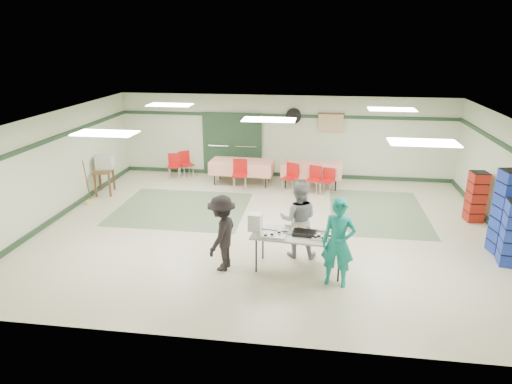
# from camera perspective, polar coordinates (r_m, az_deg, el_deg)

# --- Properties ---
(floor) EXTENTS (11.00, 11.00, 0.00)m
(floor) POSITION_cam_1_polar(r_m,az_deg,el_deg) (11.30, 1.51, -4.48)
(floor) COLOR #BEB799
(floor) RESTS_ON ground
(ceiling) EXTENTS (11.00, 11.00, 0.00)m
(ceiling) POSITION_cam_1_polar(r_m,az_deg,el_deg) (10.53, 1.63, 9.14)
(ceiling) COLOR silver
(ceiling) RESTS_ON wall_back
(wall_back) EXTENTS (11.00, 0.00, 11.00)m
(wall_back) POSITION_cam_1_polar(r_m,az_deg,el_deg) (15.19, 3.51, 6.91)
(wall_back) COLOR beige
(wall_back) RESTS_ON floor
(wall_front) EXTENTS (11.00, 0.00, 11.00)m
(wall_front) POSITION_cam_1_polar(r_m,az_deg,el_deg) (6.70, -2.87, -8.92)
(wall_front) COLOR beige
(wall_front) RESTS_ON floor
(wall_left) EXTENTS (0.00, 9.00, 9.00)m
(wall_left) POSITION_cam_1_polar(r_m,az_deg,el_deg) (12.67, -24.02, 2.90)
(wall_left) COLOR beige
(wall_left) RESTS_ON floor
(trim_back) EXTENTS (11.00, 0.06, 0.10)m
(trim_back) POSITION_cam_1_polar(r_m,az_deg,el_deg) (15.03, 3.56, 9.50)
(trim_back) COLOR #1E3722
(trim_back) RESTS_ON wall_back
(baseboard_back) EXTENTS (11.00, 0.06, 0.12)m
(baseboard_back) POSITION_cam_1_polar(r_m,az_deg,el_deg) (15.47, 3.41, 2.21)
(baseboard_back) COLOR #1E3722
(baseboard_back) RESTS_ON floor
(trim_left) EXTENTS (0.06, 9.00, 0.10)m
(trim_left) POSITION_cam_1_polar(r_m,az_deg,el_deg) (12.50, -24.33, 5.98)
(trim_left) COLOR #1E3722
(trim_left) RESTS_ON wall_back
(baseboard_left) EXTENTS (0.06, 9.00, 0.12)m
(baseboard_left) POSITION_cam_1_polar(r_m,az_deg,el_deg) (13.03, -23.17, -2.56)
(baseboard_left) COLOR #1E3722
(baseboard_left) RESTS_ON floor
(baseboard_right) EXTENTS (0.06, 9.00, 0.12)m
(baseboard_right) POSITION_cam_1_polar(r_m,az_deg,el_deg) (12.02, 28.50, -5.12)
(baseboard_right) COLOR #1E3722
(baseboard_right) RESTS_ON floor
(green_patch_a) EXTENTS (3.50, 3.00, 0.01)m
(green_patch_a) POSITION_cam_1_polar(r_m,az_deg,el_deg) (12.70, -9.25, -2.03)
(green_patch_a) COLOR #647F5D
(green_patch_a) RESTS_ON floor
(green_patch_b) EXTENTS (2.50, 3.50, 0.01)m
(green_patch_b) POSITION_cam_1_polar(r_m,az_deg,el_deg) (12.74, 14.93, -2.38)
(green_patch_b) COLOR #647F5D
(green_patch_b) RESTS_ON floor
(double_door_left) EXTENTS (0.90, 0.06, 2.10)m
(double_door_left) POSITION_cam_1_polar(r_m,az_deg,el_deg) (15.51, -4.70, 6.01)
(double_door_left) COLOR gray
(double_door_left) RESTS_ON floor
(double_door_right) EXTENTS (0.90, 0.06, 2.10)m
(double_door_right) POSITION_cam_1_polar(r_m,az_deg,el_deg) (15.34, -1.21, 5.92)
(double_door_right) COLOR gray
(double_door_right) RESTS_ON floor
(door_frame) EXTENTS (2.00, 0.03, 2.15)m
(door_frame) POSITION_cam_1_polar(r_m,az_deg,el_deg) (15.40, -3.00, 5.95)
(door_frame) COLOR #1E3722
(door_frame) RESTS_ON floor
(wall_fan) EXTENTS (0.50, 0.10, 0.50)m
(wall_fan) POSITION_cam_1_polar(r_m,az_deg,el_deg) (14.98, 4.71, 9.45)
(wall_fan) COLOR black
(wall_fan) RESTS_ON wall_back
(scroll_banner) EXTENTS (0.80, 0.02, 0.60)m
(scroll_banner) POSITION_cam_1_polar(r_m,az_deg,el_deg) (14.99, 9.32, 8.50)
(scroll_banner) COLOR #DFBA8B
(scroll_banner) RESTS_ON wall_back
(serving_table) EXTENTS (1.94, 0.93, 0.76)m
(serving_table) POSITION_cam_1_polar(r_m,az_deg,el_deg) (9.10, 5.46, -5.60)
(serving_table) COLOR #BABAB5
(serving_table) RESTS_ON floor
(sheet_tray_right) EXTENTS (0.63, 0.50, 0.02)m
(sheet_tray_right) POSITION_cam_1_polar(r_m,az_deg,el_deg) (9.04, 8.83, -5.55)
(sheet_tray_right) COLOR silver
(sheet_tray_right) RESTS_ON serving_table
(sheet_tray_mid) EXTENTS (0.56, 0.45, 0.02)m
(sheet_tray_mid) POSITION_cam_1_polar(r_m,az_deg,el_deg) (9.23, 5.06, -4.87)
(sheet_tray_mid) COLOR silver
(sheet_tray_mid) RESTS_ON serving_table
(sheet_tray_left) EXTENTS (0.57, 0.45, 0.02)m
(sheet_tray_left) POSITION_cam_1_polar(r_m,az_deg,el_deg) (9.03, 2.12, -5.36)
(sheet_tray_left) COLOR silver
(sheet_tray_left) RESTS_ON serving_table
(baking_pan) EXTENTS (0.48, 0.33, 0.08)m
(baking_pan) POSITION_cam_1_polar(r_m,az_deg,el_deg) (9.08, 6.10, -5.13)
(baking_pan) COLOR black
(baking_pan) RESTS_ON serving_table
(foam_box_stack) EXTENTS (0.28, 0.26, 0.36)m
(foam_box_stack) POSITION_cam_1_polar(r_m,az_deg,el_deg) (9.18, -0.09, -3.77)
(foam_box_stack) COLOR white
(foam_box_stack) RESTS_ON serving_table
(volunteer_teal) EXTENTS (0.69, 0.52, 1.71)m
(volunteer_teal) POSITION_cam_1_polar(r_m,az_deg,el_deg) (8.62, 10.24, -6.27)
(volunteer_teal) COLOR #13837B
(volunteer_teal) RESTS_ON floor
(volunteer_grey) EXTENTS (0.82, 0.65, 1.66)m
(volunteer_grey) POSITION_cam_1_polar(r_m,az_deg,el_deg) (9.64, 5.32, -3.45)
(volunteer_grey) COLOR gray
(volunteer_grey) RESTS_ON floor
(volunteer_dark) EXTENTS (0.74, 1.09, 1.56)m
(volunteer_dark) POSITION_cam_1_polar(r_m,az_deg,el_deg) (9.10, -4.28, -5.14)
(volunteer_dark) COLOR black
(volunteer_dark) RESTS_ON floor
(dining_table_a) EXTENTS (1.86, 0.87, 0.77)m
(dining_table_a) POSITION_cam_1_polar(r_m,az_deg,el_deg) (14.31, 6.95, 2.85)
(dining_table_a) COLOR red
(dining_table_a) RESTS_ON floor
(dining_table_b) EXTENTS (2.01, 0.96, 0.77)m
(dining_table_b) POSITION_cam_1_polar(r_m,az_deg,el_deg) (14.51, -1.78, 3.20)
(dining_table_b) COLOR red
(dining_table_b) RESTS_ON floor
(chair_a) EXTENTS (0.48, 0.48, 0.83)m
(chair_a) POSITION_cam_1_polar(r_m,az_deg,el_deg) (13.77, 7.32, 1.92)
(chair_a) COLOR red
(chair_a) RESTS_ON floor
(chair_b) EXTENTS (0.53, 0.53, 0.88)m
(chair_b) POSITION_cam_1_polar(r_m,az_deg,el_deg) (13.79, 4.43, 2.18)
(chair_b) COLOR red
(chair_b) RESTS_ON floor
(chair_c) EXTENTS (0.46, 0.47, 0.78)m
(chair_c) POSITION_cam_1_polar(r_m,az_deg,el_deg) (13.78, 9.01, 1.71)
(chair_c) COLOR red
(chair_c) RESTS_ON floor
(chair_d) EXTENTS (0.47, 0.47, 0.94)m
(chair_d) POSITION_cam_1_polar(r_m,az_deg,el_deg) (13.97, -2.02, 2.61)
(chair_d) COLOR red
(chair_d) RESTS_ON floor
(chair_loose_a) EXTENTS (0.57, 0.57, 0.88)m
(chair_loose_a) POSITION_cam_1_polar(r_m,az_deg,el_deg) (15.40, -8.84, 3.78)
(chair_loose_a) COLOR red
(chair_loose_a) RESTS_ON floor
(chair_loose_b) EXTENTS (0.46, 0.46, 0.84)m
(chair_loose_b) POSITION_cam_1_polar(r_m,az_deg,el_deg) (15.33, -10.20, 3.54)
(chair_loose_b) COLOR red
(chair_loose_b) RESTS_ON floor
(crate_stack_blue_a) EXTENTS (0.48, 0.48, 1.87)m
(crate_stack_blue_a) POSITION_cam_1_polar(r_m,az_deg,el_deg) (11.06, 28.71, -2.23)
(crate_stack_blue_a) COLOR #1B27A3
(crate_stack_blue_a) RESTS_ON floor
(crate_stack_red) EXTENTS (0.44, 0.44, 1.30)m
(crate_stack_red) POSITION_cam_1_polar(r_m,az_deg,el_deg) (12.77, 25.83, -0.54)
(crate_stack_red) COLOR #9B1F0F
(crate_stack_red) RESTS_ON floor
(printer_table) EXTENTS (0.69, 0.88, 0.74)m
(printer_table) POSITION_cam_1_polar(r_m,az_deg,el_deg) (14.30, -18.49, 2.22)
(printer_table) COLOR brown
(printer_table) RESTS_ON floor
(office_printer) EXTENTS (0.58, 0.53, 0.39)m
(office_printer) POSITION_cam_1_polar(r_m,az_deg,el_deg) (14.34, -18.39, 3.58)
(office_printer) COLOR beige
(office_printer) RESTS_ON printer_table
(broom) EXTENTS (0.07, 0.21, 1.24)m
(broom) POSITION_cam_1_polar(r_m,az_deg,el_deg) (13.59, -20.40, 1.27)
(broom) COLOR brown
(broom) RESTS_ON floor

